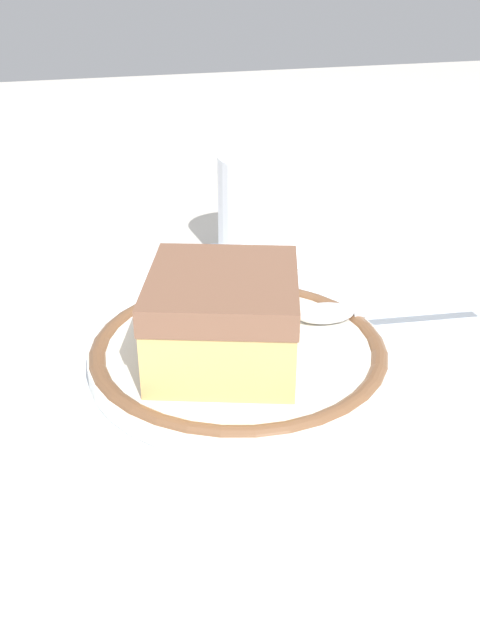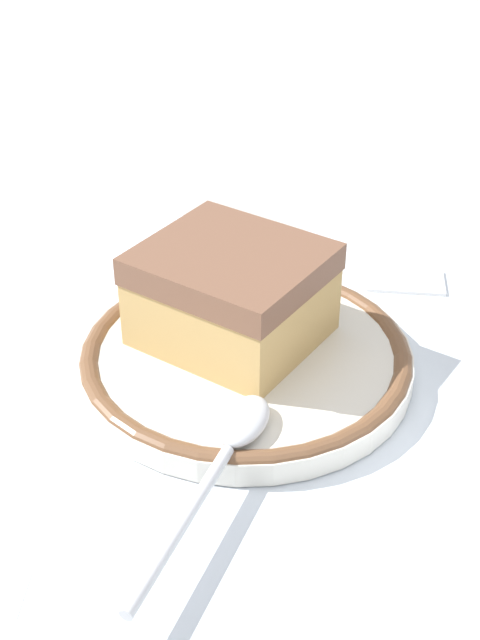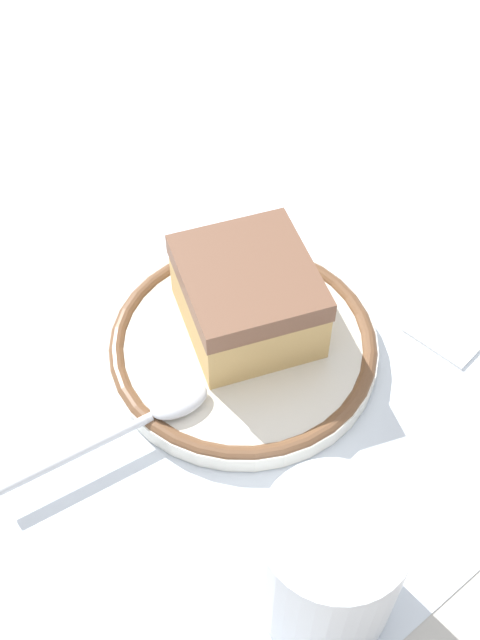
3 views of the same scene
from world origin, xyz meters
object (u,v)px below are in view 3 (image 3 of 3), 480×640
object	(u,v)px
plate	(240,343)
cake_slice	(247,297)
cup	(328,567)
spoon	(152,415)
sugar_packet	(444,335)

from	to	relation	value
plate	cake_slice	xyz separation A→B (m)	(0.01, -0.01, 0.03)
cake_slice	cup	size ratio (longest dim) A/B	1.34
plate	spoon	world-z (taller)	spoon
spoon	cup	size ratio (longest dim) A/B	1.63
plate	spoon	xyz separation A→B (m)	(-0.02, 0.08, 0.01)
cake_slice	cup	world-z (taller)	cup
plate	cup	size ratio (longest dim) A/B	2.12
plate	cake_slice	size ratio (longest dim) A/B	1.59
cake_slice	plate	bearing A→B (deg)	122.24
cup	spoon	bearing A→B (deg)	5.31
plate	spoon	bearing A→B (deg)	101.06
spoon	cup	world-z (taller)	cup
sugar_packet	plate	bearing A→B (deg)	56.21
plate	sugar_packet	world-z (taller)	plate
cup	cake_slice	bearing A→B (deg)	-25.79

